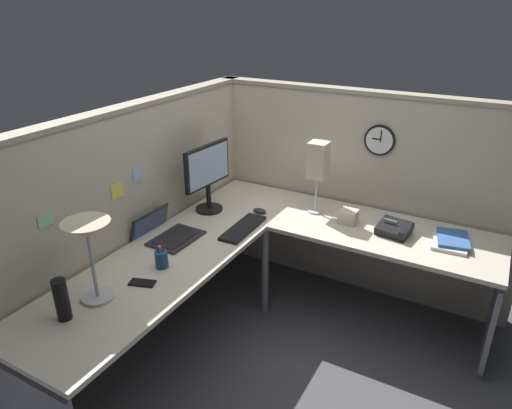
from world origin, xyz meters
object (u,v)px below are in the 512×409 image
Objects in this scene: keyboard at (243,228)px; pen_cup at (161,259)px; monitor at (208,173)px; book_stack at (451,241)px; cell_phone at (142,283)px; computer_mouse at (260,211)px; desk_lamp_dome at (88,237)px; desk_lamp_paper at (318,162)px; wall_clock at (380,140)px; laptop at (165,233)px; thermos_flask at (62,300)px; office_phone at (395,229)px; tissue_box at (348,216)px.

pen_cup reaches higher than keyboard.
monitor reaches higher than book_stack.
computer_mouse is at bearing -25.49° from cell_phone.
book_stack reaches higher than computer_mouse.
pen_cup reaches higher than computer_mouse.
desk_lamp_dome is 2.19m from book_stack.
book_stack is 0.58× the size of desk_lamp_paper.
cell_phone is at bearing 173.56° from computer_mouse.
computer_mouse is 0.47× the size of wall_clock.
laptop is 1.26× the size of book_stack.
thermos_flask is at bearing -172.22° from laptop.
computer_mouse is 0.58× the size of pen_cup.
laptop is (-0.48, 0.03, -0.27)m from monitor.
thermos_flask reaches higher than keyboard.
computer_mouse is 1.31m from book_stack.
thermos_flask reaches higher than office_phone.
cell_phone is (-0.19, -0.02, -0.05)m from pen_cup.
computer_mouse is 1.40m from desk_lamp_dome.
book_stack is at bearing -71.10° from keyboard.
office_phone is 1.04× the size of wall_clock.
wall_clock is (1.84, -0.93, 0.16)m from desk_lamp_dome.
laptop reaches higher than office_phone.
desk_lamp_dome is 3.09× the size of cell_phone.
laptop is at bearing 128.30° from tissue_box.
wall_clock is (1.43, -0.84, 0.47)m from pen_cup.
wall_clock is (0.79, -0.66, 0.51)m from keyboard.
computer_mouse is (0.62, -0.38, -0.01)m from laptop.
book_stack is (0.19, -1.29, 0.00)m from computer_mouse.
wall_clock is (0.64, -1.04, 0.23)m from monitor.
desk_lamp_paper is (0.07, 0.60, 0.35)m from office_phone.
cell_phone is at bearing -167.15° from monitor.
monitor is at bearing 116.75° from desk_lamp_paper.
tissue_box is at bearing 85.89° from office_phone.
book_stack is at bearing -91.59° from desk_lamp_paper.
thermos_flask is (-0.20, 0.01, -0.25)m from desk_lamp_dome.
keyboard is at bearing -50.76° from laptop.
book_stack is at bearing -41.96° from thermos_flask.
laptop is 1.16m from desk_lamp_paper.
monitor is 0.85m from pen_cup.
desk_lamp_paper is at bearing 82.89° from office_phone.
keyboard is at bearing -111.61° from monitor.
cell_phone is at bearing -16.98° from thermos_flask.
office_phone is (1.47, -1.19, -0.33)m from desk_lamp_dome.
laptop reaches higher than book_stack.
office_phone is (1.26, -1.07, 0.03)m from cell_phone.
keyboard is 2.39× the size of pen_cup.
tissue_box is 0.59m from wall_clock.
office_phone is (0.14, -0.95, 0.02)m from computer_mouse.
office_phone is (0.28, -1.30, -0.26)m from monitor.
desk_lamp_paper is 0.43m from tissue_box.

